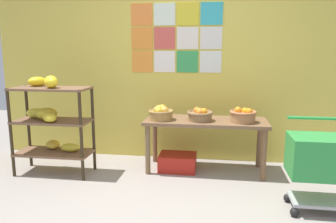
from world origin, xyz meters
TOP-DOWN VIEW (x-y plane):
  - back_wall_with_art at (-0.00, 1.92)m, footprint 4.97×0.07m
  - banana_shelf_unit at (-1.41, 1.13)m, footprint 0.89×0.49m
  - display_table at (0.40, 1.47)m, footprint 1.45×0.57m
  - fruit_basket_back_right at (0.33, 1.41)m, footprint 0.31×0.31m
  - fruit_basket_left at (-0.13, 1.39)m, footprint 0.30×0.30m
  - fruit_basket_right at (0.83, 1.40)m, footprint 0.31×0.31m
  - produce_crate_under_table at (0.07, 1.43)m, footprint 0.45×0.33m
  - shopping_cart at (1.45, 0.58)m, footprint 0.53×0.44m

SIDE VIEW (x-z plane):
  - produce_crate_under_table at x=0.07m, z-range 0.00..0.20m
  - shopping_cart at x=1.45m, z-range 0.07..0.91m
  - display_table at x=0.40m, z-range 0.23..0.87m
  - banana_shelf_unit at x=-1.41m, z-range 0.08..1.26m
  - fruit_basket_back_right at x=0.33m, z-range 0.63..0.79m
  - fruit_basket_right at x=0.83m, z-range 0.63..0.81m
  - fruit_basket_left at x=-0.13m, z-range 0.63..0.81m
  - back_wall_with_art at x=0.00m, z-range 0.00..2.73m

